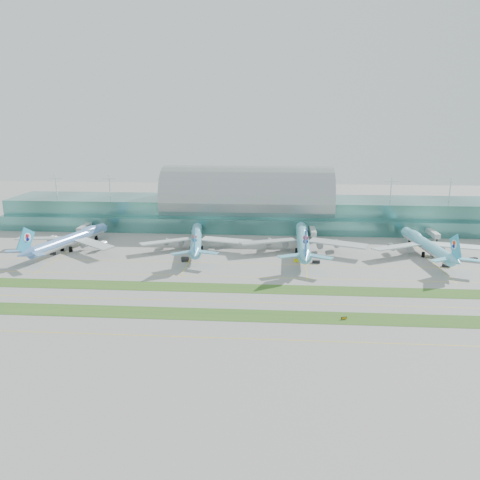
# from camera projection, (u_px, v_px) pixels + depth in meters

# --- Properties ---
(ground) EXTENTS (700.00, 700.00, 0.00)m
(ground) POSITION_uv_depth(u_px,v_px,m) (232.00, 290.00, 213.29)
(ground) COLOR gray
(ground) RESTS_ON ground
(terminal) EXTENTS (340.00, 69.10, 36.00)m
(terminal) POSITION_uv_depth(u_px,v_px,m) (247.00, 207.00, 333.83)
(terminal) COLOR #3D7A75
(terminal) RESTS_ON ground
(grass_strip_near) EXTENTS (420.00, 12.00, 0.08)m
(grass_strip_near) POSITION_uv_depth(u_px,v_px,m) (225.00, 315.00, 186.28)
(grass_strip_near) COLOR #2D591E
(grass_strip_near) RESTS_ON ground
(grass_strip_far) EXTENTS (420.00, 12.00, 0.08)m
(grass_strip_far) POSITION_uv_depth(u_px,v_px,m) (232.00, 288.00, 215.21)
(grass_strip_far) COLOR #2D591E
(grass_strip_far) RESTS_ON ground
(taxiline_a) EXTENTS (420.00, 0.35, 0.01)m
(taxiline_a) POSITION_uv_depth(u_px,v_px,m) (220.00, 338.00, 167.01)
(taxiline_a) COLOR yellow
(taxiline_a) RESTS_ON ground
(taxiline_b) EXTENTS (420.00, 0.35, 0.01)m
(taxiline_b) POSITION_uv_depth(u_px,v_px,m) (229.00, 301.00, 199.79)
(taxiline_b) COLOR yellow
(taxiline_b) RESTS_ON ground
(taxiline_c) EXTENTS (420.00, 0.35, 0.01)m
(taxiline_c) POSITION_uv_depth(u_px,v_px,m) (235.00, 277.00, 230.65)
(taxiline_c) COLOR yellow
(taxiline_c) RESTS_ON ground
(taxiline_d) EXTENTS (420.00, 0.35, 0.01)m
(taxiline_d) POSITION_uv_depth(u_px,v_px,m) (238.00, 263.00, 251.86)
(taxiline_d) COLOR yellow
(taxiline_d) RESTS_ON ground
(airliner_a) EXTENTS (65.41, 75.70, 21.23)m
(airliner_a) POSITION_uv_depth(u_px,v_px,m) (71.00, 239.00, 276.39)
(airliner_a) COLOR #5F90D1
(airliner_a) RESTS_ON ground
(airliner_b) EXTENTS (65.36, 74.79, 20.61)m
(airliner_b) POSITION_uv_depth(u_px,v_px,m) (196.00, 239.00, 277.25)
(airliner_b) COLOR #5FB1D1
(airliner_b) RESTS_ON ground
(airliner_c) EXTENTS (73.95, 83.85, 23.10)m
(airliner_c) POSITION_uv_depth(u_px,v_px,m) (303.00, 240.00, 271.52)
(airliner_c) COLOR #61BBD6
(airliner_c) RESTS_ON ground
(airliner_d) EXTENTS (66.03, 75.33, 20.73)m
(airliner_d) POSITION_uv_depth(u_px,v_px,m) (426.00, 244.00, 265.43)
(airliner_d) COLOR #6BCFED
(airliner_d) RESTS_ON ground
(gse_a) EXTENTS (3.75, 2.56, 1.46)m
(gse_a) POSITION_uv_depth(u_px,v_px,m) (32.00, 251.00, 272.37)
(gse_a) COLOR orange
(gse_a) RESTS_ON ground
(gse_b) EXTENTS (3.11, 1.87, 1.36)m
(gse_b) POSITION_uv_depth(u_px,v_px,m) (53.00, 253.00, 267.60)
(gse_b) COLOR black
(gse_b) RESTS_ON ground
(gse_c) EXTENTS (4.12, 2.54, 1.63)m
(gse_c) POSITION_uv_depth(u_px,v_px,m) (185.00, 258.00, 257.48)
(gse_c) COLOR black
(gse_c) RESTS_ON ground
(gse_d) EXTENTS (3.90, 2.48, 1.53)m
(gse_d) POSITION_uv_depth(u_px,v_px,m) (185.00, 260.00, 254.48)
(gse_d) COLOR black
(gse_d) RESTS_ON ground
(gse_e) EXTENTS (3.58, 2.37, 1.47)m
(gse_e) POSITION_uv_depth(u_px,v_px,m) (297.00, 261.00, 254.06)
(gse_e) COLOR #D2CE0C
(gse_e) RESTS_ON ground
(gse_f) EXTENTS (4.44, 2.45, 1.57)m
(gse_f) POSITION_uv_depth(u_px,v_px,m) (316.00, 262.00, 252.05)
(gse_f) COLOR black
(gse_f) RESTS_ON ground
(gse_g) EXTENTS (4.38, 3.00, 1.59)m
(gse_g) POSITION_uv_depth(u_px,v_px,m) (446.00, 265.00, 245.93)
(gse_g) COLOR black
(gse_g) RESTS_ON ground
(gse_h) EXTENTS (4.44, 3.26, 1.68)m
(gse_h) POSITION_uv_depth(u_px,v_px,m) (473.00, 259.00, 255.93)
(gse_h) COLOR black
(gse_h) RESTS_ON ground
(taxiway_sign_east) EXTENTS (2.37, 1.00, 1.02)m
(taxiway_sign_east) POSITION_uv_depth(u_px,v_px,m) (344.00, 318.00, 182.13)
(taxiway_sign_east) COLOR black
(taxiway_sign_east) RESTS_ON ground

